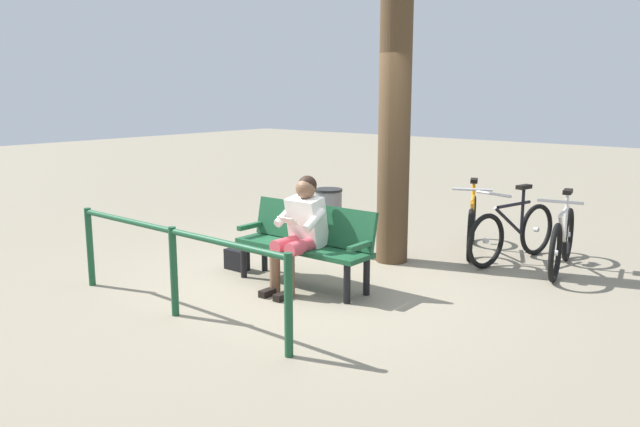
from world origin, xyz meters
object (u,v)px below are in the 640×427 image
at_px(litter_bin, 328,221).
at_px(bicycle_green, 472,224).
at_px(bicycle_blue, 562,241).
at_px(person_reading, 301,227).
at_px(bench, 307,239).
at_px(tree_trunk, 395,88).
at_px(handbag, 237,260).
at_px(bicycle_orange, 512,233).

height_order(litter_bin, bicycle_green, bicycle_green).
bearing_deg(bicycle_blue, litter_bin, -79.66).
bearing_deg(bicycle_blue, person_reading, -49.13).
relative_size(bench, bicycle_blue, 0.97).
bearing_deg(bench, tree_trunk, -98.38).
xyz_separation_m(bench, bicycle_blue, (-1.95, -2.28, -0.15)).
bearing_deg(person_reading, litter_bin, -62.74).
xyz_separation_m(handbag, bicycle_orange, (-2.34, -2.41, 0.24)).
xyz_separation_m(person_reading, litter_bin, (0.74, -1.40, -0.25)).
bearing_deg(bicycle_green, bicycle_orange, 53.49).
xyz_separation_m(tree_trunk, litter_bin, (0.88, 0.15, -1.68)).
distance_m(person_reading, bicycle_blue, 3.11).
relative_size(litter_bin, bicycle_orange, 0.51).
xyz_separation_m(person_reading, bicycle_green, (-0.68, -2.61, -0.31)).
relative_size(handbag, bicycle_green, 0.19).
height_order(tree_trunk, litter_bin, tree_trunk).
height_order(bench, person_reading, person_reading).
distance_m(handbag, tree_trunk, 2.74).
bearing_deg(bicycle_orange, bench, -17.17).
xyz_separation_m(handbag, tree_trunk, (-1.20, -1.48, 1.98)).
relative_size(litter_bin, bicycle_green, 0.54).
height_order(tree_trunk, bicycle_orange, tree_trunk).
height_order(bench, bicycle_blue, bicycle_blue).
distance_m(bench, person_reading, 0.23).
xyz_separation_m(handbag, bicycle_blue, (-2.96, -2.37, 0.24)).
relative_size(bench, litter_bin, 1.92).
distance_m(bench, bicycle_blue, 3.01).
relative_size(bicycle_blue, bicycle_green, 1.07).
relative_size(bench, bicycle_green, 1.03).
distance_m(person_reading, bicycle_orange, 2.81).
xyz_separation_m(person_reading, handbag, (1.06, -0.07, -0.54)).
xyz_separation_m(bench, tree_trunk, (-0.19, -1.39, 1.59)).
bearing_deg(tree_trunk, person_reading, 84.98).
xyz_separation_m(person_reading, bicycle_orange, (-1.28, -2.48, -0.31)).
relative_size(bench, handbag, 5.35).
bearing_deg(handbag, person_reading, 176.14).
distance_m(tree_trunk, bicycle_green, 2.11).
bearing_deg(tree_trunk, bench, 82.29).
bearing_deg(bench, bicycle_green, -107.26).
bearing_deg(handbag, bicycle_orange, -134.20).
bearing_deg(handbag, bench, -174.75).
bearing_deg(tree_trunk, bicycle_orange, -141.02).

